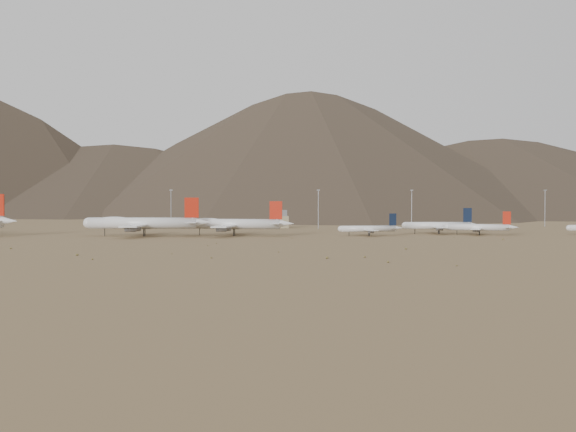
{
  "coord_description": "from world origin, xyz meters",
  "views": [
    {
      "loc": [
        -4.95,
        -413.87,
        24.17
      ],
      "look_at": [
        27.27,
        30.0,
        10.73
      ],
      "focal_mm": 50.0,
      "sensor_mm": 36.0,
      "label": 1
    }
  ],
  "objects": [
    {
      "name": "widebody_centre",
      "position": [
        -52.28,
        25.36,
        7.26
      ],
      "size": [
        70.66,
        54.85,
        21.05
      ],
      "rotation": [
        0.0,
        0.0,
        -0.12
      ],
      "color": "silver",
      "rests_on": "ground"
    },
    {
      "name": "narrowbody_b",
      "position": [
        115.3,
        38.42,
        4.83
      ],
      "size": [
        45.15,
        32.38,
        14.89
      ],
      "rotation": [
        0.0,
        0.0,
        -0.05
      ],
      "color": "silver",
      "rests_on": "ground"
    },
    {
      "name": "narrowbody_a",
      "position": [
        71.56,
        20.72,
        3.97
      ],
      "size": [
        37.03,
        26.83,
        12.25
      ],
      "rotation": [
        0.0,
        0.0,
        0.12
      ],
      "color": "silver",
      "rests_on": "ground"
    },
    {
      "name": "mast_far_east",
      "position": [
        212.97,
        126.58,
        14.2
      ],
      "size": [
        2.0,
        0.6,
        25.7
      ],
      "color": "gray",
      "rests_on": "ground"
    },
    {
      "name": "ground",
      "position": [
        0.0,
        0.0,
        0.0
      ],
      "size": [
        3000.0,
        3000.0,
        0.0
      ],
      "primitive_type": "plane",
      "color": "olive",
      "rests_on": "ground"
    },
    {
      "name": "narrowbody_c",
      "position": [
        134.7,
        24.63,
        4.31
      ],
      "size": [
        38.21,
        28.66,
        13.3
      ],
      "rotation": [
        0.0,
        0.0,
        -0.37
      ],
      "color": "silver",
      "rests_on": "ground"
    },
    {
      "name": "control_tower",
      "position": [
        30.0,
        120.0,
        5.32
      ],
      "size": [
        8.0,
        8.0,
        12.0
      ],
      "color": "#9A8C68",
      "rests_on": "ground"
    },
    {
      "name": "mast_centre",
      "position": [
        52.66,
        105.95,
        14.2
      ],
      "size": [
        2.0,
        0.6,
        25.7
      ],
      "color": "gray",
      "rests_on": "ground"
    },
    {
      "name": "desert_scrub",
      "position": [
        -13.67,
        -84.08,
        0.33
      ],
      "size": [
        432.84,
        160.42,
        0.93
      ],
      "color": "brown",
      "rests_on": "ground"
    },
    {
      "name": "mast_east",
      "position": [
        120.79,
        133.34,
        14.2
      ],
      "size": [
        2.0,
        0.6,
        25.7
      ],
      "color": "gray",
      "rests_on": "ground"
    },
    {
      "name": "mast_west",
      "position": [
        -44.31,
        126.36,
        14.2
      ],
      "size": [
        2.0,
        0.6,
        25.7
      ],
      "color": "gray",
      "rests_on": "ground"
    },
    {
      "name": "mountain_ridge",
      "position": [
        0.0,
        900.0,
        150.0
      ],
      "size": [
        4400.0,
        1000.0,
        300.0
      ],
      "color": "#4B3E2D",
      "rests_on": "ground"
    },
    {
      "name": "widebody_east",
      "position": [
        -3.47,
        27.83,
        6.57
      ],
      "size": [
        62.77,
        49.56,
        19.06
      ],
      "rotation": [
        0.0,
        0.0,
        -0.26
      ],
      "color": "silver",
      "rests_on": "ground"
    }
  ]
}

